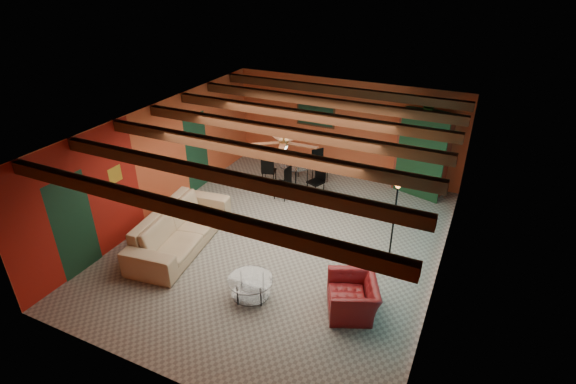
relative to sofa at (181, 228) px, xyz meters
The scene contains 11 objects.
room 3.01m from the sofa, 29.92° to the left, with size 6.52×8.01×2.71m.
sofa is the anchor object (origin of this frame).
armchair 4.04m from the sofa, ahead, with size 0.97×0.85×0.63m, color maroon.
coffee_table 2.39m from the sofa, 21.38° to the right, with size 0.84×0.84×0.43m, color silver, non-canonical shape.
dining_table 3.75m from the sofa, 72.61° to the left, with size 1.79×1.79×0.93m, color white, non-canonical shape.
armoire 6.36m from the sofa, 48.49° to the left, with size 1.22×0.60×2.14m, color maroon.
floor_lamp 4.47m from the sofa, 13.96° to the left, with size 0.42×0.42×2.05m, color black, non-canonical shape.
ceiling_fan 2.97m from the sofa, 27.47° to the left, with size 1.50×1.50×0.44m, color #472614, non-canonical shape.
painting 5.26m from the sofa, 77.70° to the left, with size 1.05×0.03×0.65m, color black.
potted_plant 6.61m from the sofa, 48.49° to the left, with size 0.39×0.34×0.43m, color #26661E.
vase 3.80m from the sofa, 72.61° to the left, with size 0.17×0.17×0.18m, color orange.
Camera 1 is at (3.55, -7.35, 5.59)m, focal length 27.63 mm.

